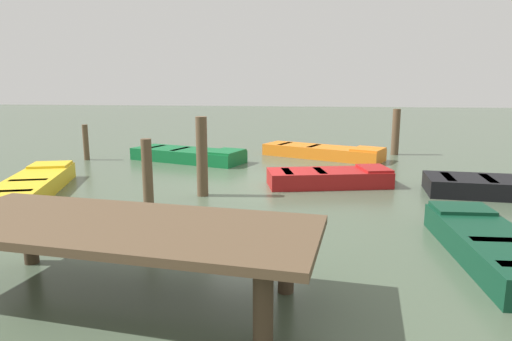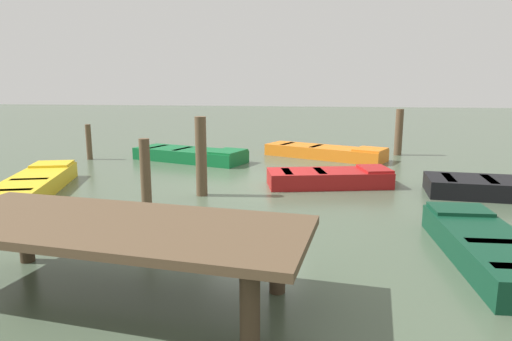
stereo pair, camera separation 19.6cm
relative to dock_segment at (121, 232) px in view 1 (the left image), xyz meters
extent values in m
plane|color=#475642|center=(-0.73, -6.38, -0.83)|extent=(80.00, 80.00, 0.00)
cube|color=brown|center=(0.00, 0.00, 0.07)|extent=(4.84, 2.28, 0.10)
cylinder|color=#3C2E20|center=(1.79, -0.82, -0.41)|extent=(0.20, 0.20, 0.85)
cylinder|color=#3C2E20|center=(-1.79, 0.82, -0.41)|extent=(0.20, 0.20, 0.85)
cylinder|color=#3C2E20|center=(-1.92, -0.41, -0.41)|extent=(0.20, 0.20, 0.85)
cube|color=gold|center=(4.32, -4.61, -0.63)|extent=(2.17, 4.01, 0.40)
cube|color=#4C3319|center=(4.32, -4.61, -0.49)|extent=(1.78, 3.39, 0.04)
cube|color=gold|center=(4.77, -6.05, -0.40)|extent=(1.17, 1.10, 0.06)
cube|color=#42301E|center=(4.23, -4.33, -0.45)|extent=(0.85, 0.44, 0.04)
cube|color=#42301E|center=(3.92, -3.32, -0.45)|extent=(0.85, 0.44, 0.04)
cube|color=#0F602D|center=(2.00, -9.47, -0.63)|extent=(4.05, 2.44, 0.40)
cube|color=orange|center=(2.00, -9.47, -0.49)|extent=(3.42, 1.98, 0.04)
cube|color=#0F602D|center=(0.58, -9.00, -0.40)|extent=(1.17, 1.37, 0.06)
cube|color=#B06E1E|center=(2.27, -9.56, -0.45)|extent=(0.51, 1.02, 0.04)
cube|color=#B06E1E|center=(3.27, -9.89, -0.45)|extent=(0.51, 1.02, 0.04)
cube|color=maroon|center=(-2.59, -6.41, -0.63)|extent=(3.21, 1.78, 0.40)
cube|color=black|center=(-2.59, -6.41, -0.49)|extent=(2.71, 1.44, 0.04)
cube|color=maroon|center=(-3.74, -6.68, -0.40)|extent=(0.88, 1.13, 0.06)
cube|color=black|center=(-2.37, -6.36, -0.45)|extent=(0.39, 0.89, 0.04)
cube|color=black|center=(-1.55, -6.17, -0.45)|extent=(0.39, 0.89, 0.04)
cube|color=orange|center=(-2.47, -10.78, -0.63)|extent=(4.30, 2.77, 0.40)
cube|color=black|center=(-2.47, -10.78, -0.49)|extent=(3.62, 2.28, 0.04)
cube|color=orange|center=(-3.96, -10.11, -0.40)|extent=(1.27, 1.33, 0.06)
cube|color=black|center=(-2.18, -10.91, -0.45)|extent=(0.55, 0.91, 0.04)
cube|color=black|center=(-1.13, -11.38, -0.45)|extent=(0.55, 0.91, 0.04)
cube|color=black|center=(-6.48, -5.94, -0.63)|extent=(3.28, 1.60, 0.40)
cube|color=gray|center=(-6.48, -5.94, -0.49)|extent=(2.78, 1.27, 0.04)
cube|color=#776E5D|center=(-6.24, -5.96, -0.45)|extent=(0.28, 1.07, 0.04)
cube|color=#776E5D|center=(-5.36, -6.02, -0.45)|extent=(0.28, 1.07, 0.04)
cube|color=#0C3823|center=(-4.85, -1.85, -0.63)|extent=(1.18, 3.25, 0.40)
cube|color=maroon|center=(-4.85, -1.85, -0.49)|extent=(0.93, 2.76, 0.04)
cube|color=#0C3823|center=(-4.79, -3.10, -0.40)|extent=(0.96, 0.75, 0.06)
cube|color=maroon|center=(-4.86, -1.61, -0.45)|extent=(0.82, 0.24, 0.04)
cylinder|color=brown|center=(0.33, -5.00, 0.08)|extent=(0.26, 0.26, 1.83)
cylinder|color=brown|center=(-5.10, -11.83, 0.00)|extent=(0.27, 0.27, 1.66)
cylinder|color=brown|center=(5.48, -9.24, -0.23)|extent=(0.18, 0.18, 1.20)
cylinder|color=brown|center=(1.00, -3.39, -0.08)|extent=(0.20, 0.20, 1.51)
camera|label=1|loc=(-2.25, 4.73, 1.72)|focal=31.10mm
camera|label=2|loc=(-2.45, 4.70, 1.72)|focal=31.10mm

